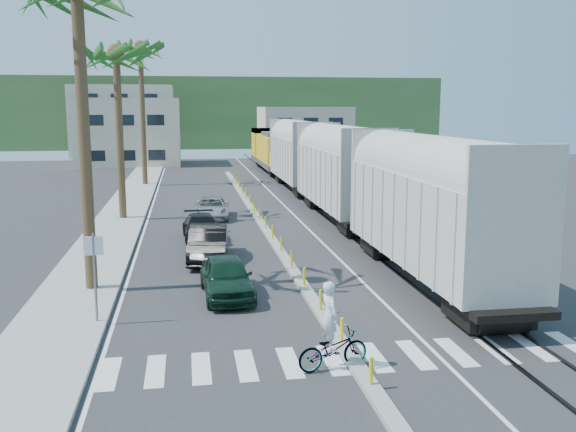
% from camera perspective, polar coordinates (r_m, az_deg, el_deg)
% --- Properties ---
extents(ground, '(140.00, 140.00, 0.00)m').
position_cam_1_polar(ground, '(20.10, 4.09, -10.42)').
color(ground, '#28282B').
rests_on(ground, ground).
extents(sidewalk, '(3.00, 90.00, 0.15)m').
position_cam_1_polar(sidewalk, '(44.11, -14.34, 0.43)').
color(sidewalk, gray).
rests_on(sidewalk, ground).
extents(rails, '(1.56, 100.00, 0.06)m').
position_cam_1_polar(rails, '(47.81, 2.32, 1.36)').
color(rails, black).
rests_on(rails, ground).
extents(median, '(0.45, 60.00, 0.85)m').
position_cam_1_polar(median, '(39.18, -2.54, -0.39)').
color(median, gray).
rests_on(median, ground).
extents(crosswalk, '(14.00, 2.20, 0.01)m').
position_cam_1_polar(crosswalk, '(18.29, 5.55, -12.50)').
color(crosswalk, silver).
rests_on(crosswalk, ground).
extents(lane_markings, '(9.42, 90.00, 0.01)m').
position_cam_1_polar(lane_markings, '(43.98, -6.08, 0.55)').
color(lane_markings, silver).
rests_on(lane_markings, ground).
extents(freight_train, '(3.00, 60.94, 5.85)m').
position_cam_1_polar(freight_train, '(45.26, 2.91, 4.55)').
color(freight_train, '#ACAA9E').
rests_on(freight_train, ground).
extents(palm_trees, '(3.50, 37.20, 13.75)m').
position_cam_1_polar(palm_trees, '(41.44, -14.70, 14.74)').
color(palm_trees, brown).
rests_on(palm_trees, ground).
extents(street_sign, '(0.60, 0.08, 3.00)m').
position_cam_1_polar(street_sign, '(21.17, -16.83, -4.22)').
color(street_sign, slate).
rests_on(street_sign, ground).
extents(buildings, '(38.00, 27.00, 10.00)m').
position_cam_1_polar(buildings, '(90.10, -10.47, 7.84)').
color(buildings, '#B9A993').
rests_on(buildings, ground).
extents(hillside, '(80.00, 20.00, 12.00)m').
position_cam_1_polar(hillside, '(118.47, -7.05, 9.10)').
color(hillside, '#385628').
rests_on(hillside, ground).
extents(car_lead, '(2.21, 4.56, 1.49)m').
position_cam_1_polar(car_lead, '(23.77, -5.49, -5.39)').
color(car_lead, black).
rests_on(car_lead, ground).
extents(car_second, '(2.46, 5.10, 1.59)m').
position_cam_1_polar(car_second, '(29.39, -7.10, -2.42)').
color(car_second, black).
rests_on(car_second, ground).
extents(car_third, '(2.34, 4.81, 1.34)m').
position_cam_1_polar(car_third, '(33.83, -7.69, -1.06)').
color(car_third, black).
rests_on(car_third, ground).
extents(car_rear, '(2.74, 4.93, 1.30)m').
position_cam_1_polar(car_rear, '(40.61, -6.80, 0.71)').
color(car_rear, '#ABAEB1').
rests_on(car_rear, ground).
extents(cyclist, '(1.72, 2.38, 2.40)m').
position_cam_1_polar(cyclist, '(17.37, 3.94, -11.05)').
color(cyclist, '#9EA0A5').
rests_on(cyclist, ground).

